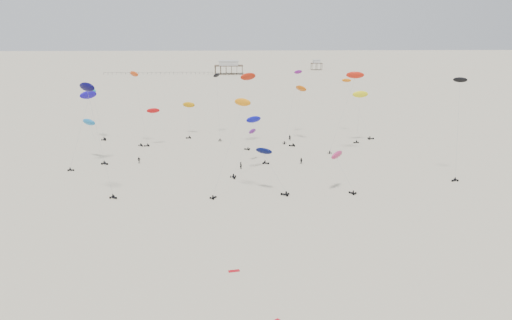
{
  "coord_description": "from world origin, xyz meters",
  "views": [
    {
      "loc": [
        -4.33,
        -23.56,
        38.29
      ],
      "look_at": [
        0.0,
        88.0,
        7.0
      ],
      "focal_mm": 35.0,
      "sensor_mm": 36.0,
      "label": 1
    }
  ],
  "objects_px": {
    "rig_9": "(270,162)",
    "rig_4": "(150,119)",
    "rig_0": "(248,135)",
    "pavilion_main": "(229,68)",
    "spectator_0": "(241,169)",
    "pavilion_small": "(317,65)"
  },
  "relations": [
    {
      "from": "rig_4",
      "to": "rig_0",
      "type": "bearing_deg",
      "value": 92.16
    },
    {
      "from": "rig_9",
      "to": "rig_4",
      "type": "bearing_deg",
      "value": 56.65
    },
    {
      "from": "rig_0",
      "to": "rig_9",
      "type": "bearing_deg",
      "value": 91.53
    },
    {
      "from": "pavilion_main",
      "to": "spectator_0",
      "type": "xyz_separation_m",
      "value": [
        6.57,
        -245.71,
        -4.22
      ]
    },
    {
      "from": "pavilion_small",
      "to": "rig_0",
      "type": "bearing_deg",
      "value": -102.45
    },
    {
      "from": "rig_4",
      "to": "spectator_0",
      "type": "height_order",
      "value": "rig_4"
    },
    {
      "from": "pavilion_main",
      "to": "spectator_0",
      "type": "distance_m",
      "value": 245.83
    },
    {
      "from": "rig_9",
      "to": "rig_0",
      "type": "bearing_deg",
      "value": 36.13
    },
    {
      "from": "pavilion_main",
      "to": "rig_9",
      "type": "distance_m",
      "value": 264.79
    },
    {
      "from": "pavilion_main",
      "to": "rig_0",
      "type": "bearing_deg",
      "value": -88.05
    },
    {
      "from": "pavilion_main",
      "to": "rig_4",
      "type": "bearing_deg",
      "value": -95.63
    },
    {
      "from": "rig_0",
      "to": "spectator_0",
      "type": "distance_m",
      "value": 10.57
    },
    {
      "from": "spectator_0",
      "to": "rig_4",
      "type": "bearing_deg",
      "value": -5.16
    },
    {
      "from": "pavilion_small",
      "to": "rig_9",
      "type": "height_order",
      "value": "rig_9"
    },
    {
      "from": "rig_4",
      "to": "rig_9",
      "type": "bearing_deg",
      "value": 84.46
    },
    {
      "from": "pavilion_main",
      "to": "rig_0",
      "type": "relative_size",
      "value": 1.36
    },
    {
      "from": "pavilion_main",
      "to": "rig_0",
      "type": "height_order",
      "value": "rig_0"
    },
    {
      "from": "pavilion_small",
      "to": "rig_4",
      "type": "bearing_deg",
      "value": -110.24
    },
    {
      "from": "pavilion_main",
      "to": "rig_9",
      "type": "xyz_separation_m",
      "value": [
        13.04,
        -264.46,
        2.87
      ]
    },
    {
      "from": "rig_0",
      "to": "spectator_0",
      "type": "xyz_separation_m",
      "value": [
        -1.9,
        3.06,
        -9.94
      ]
    },
    {
      "from": "pavilion_main",
      "to": "rig_9",
      "type": "bearing_deg",
      "value": -87.18
    },
    {
      "from": "rig_9",
      "to": "pavilion_small",
      "type": "bearing_deg",
      "value": 8.9
    }
  ]
}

